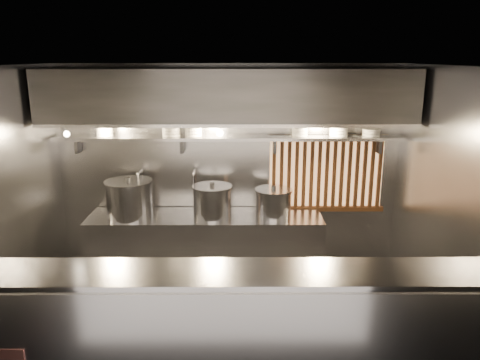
{
  "coord_description": "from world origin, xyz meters",
  "views": [
    {
      "loc": [
        0.13,
        -4.57,
        2.89
      ],
      "look_at": [
        0.15,
        0.55,
        1.53
      ],
      "focal_mm": 35.0,
      "sensor_mm": 36.0,
      "label": 1
    }
  ],
  "objects_px": {
    "stock_pot_right": "(273,203)",
    "pendant_bulb": "(220,133)",
    "heat_lamp": "(64,129)",
    "stock_pot_mid": "(212,201)",
    "stock_pot_left": "(129,199)"
  },
  "relations": [
    {
      "from": "heat_lamp",
      "to": "stock_pot_left",
      "type": "bearing_deg",
      "value": 20.7
    },
    {
      "from": "pendant_bulb",
      "to": "stock_pot_mid",
      "type": "bearing_deg",
      "value": -130.88
    },
    {
      "from": "stock_pot_mid",
      "to": "stock_pot_right",
      "type": "distance_m",
      "value": 0.78
    },
    {
      "from": "pendant_bulb",
      "to": "stock_pot_right",
      "type": "bearing_deg",
      "value": -7.72
    },
    {
      "from": "stock_pot_mid",
      "to": "stock_pot_right",
      "type": "bearing_deg",
      "value": 1.82
    },
    {
      "from": "heat_lamp",
      "to": "stock_pot_left",
      "type": "distance_m",
      "value": 1.16
    },
    {
      "from": "stock_pot_mid",
      "to": "stock_pot_right",
      "type": "height_order",
      "value": "stock_pot_mid"
    },
    {
      "from": "stock_pot_left",
      "to": "stock_pot_right",
      "type": "distance_m",
      "value": 1.83
    },
    {
      "from": "stock_pot_right",
      "to": "pendant_bulb",
      "type": "bearing_deg",
      "value": 172.28
    },
    {
      "from": "pendant_bulb",
      "to": "stock_pot_left",
      "type": "bearing_deg",
      "value": -174.73
    },
    {
      "from": "stock_pot_right",
      "to": "stock_pot_left",
      "type": "bearing_deg",
      "value": -179.53
    },
    {
      "from": "heat_lamp",
      "to": "stock_pot_right",
      "type": "xyz_separation_m",
      "value": [
        2.47,
        0.26,
        -0.99
      ]
    },
    {
      "from": "heat_lamp",
      "to": "pendant_bulb",
      "type": "distance_m",
      "value": 1.83
    },
    {
      "from": "heat_lamp",
      "to": "stock_pot_mid",
      "type": "relative_size",
      "value": 0.67
    },
    {
      "from": "pendant_bulb",
      "to": "stock_pot_right",
      "type": "xyz_separation_m",
      "value": [
        0.68,
        -0.09,
        -0.88
      ]
    }
  ]
}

